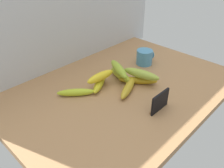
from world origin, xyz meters
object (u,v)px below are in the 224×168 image
banana_0 (128,88)px  banana_3 (100,83)px  banana_2 (121,75)px  chalkboard_sign (160,102)px  coffee_mug (145,57)px  banana_7 (119,69)px  banana_6 (101,76)px  banana_5 (141,74)px  banana_4 (76,92)px  banana_1 (138,80)px

banana_0 → banana_3: bearing=118.1°
banana_2 → banana_3: banana_2 is taller
chalkboard_sign → banana_3: chalkboard_sign is taller
coffee_mug → banana_3: bearing=178.6°
banana_7 → banana_6: bearing=172.3°
coffee_mug → banana_5: coffee_mug is taller
banana_2 → banana_6: size_ratio=1.08×
coffee_mug → banana_5: size_ratio=0.57×
banana_0 → banana_5: size_ratio=1.05×
banana_3 → banana_7: 11.98cm
banana_4 → banana_5: (27.85, -14.91, 3.88)cm
banana_7 → banana_4: bearing=169.5°
banana_0 → banana_2: banana_2 is taller
coffee_mug → banana_6: bearing=179.7°
banana_2 → banana_3: size_ratio=0.98×
banana_1 → banana_0: bearing=-174.0°
banana_1 → banana_7: 10.93cm
banana_0 → banana_5: (8.85, -0.39, 3.67)cm
chalkboard_sign → coffee_mug: chalkboard_sign is taller
banana_1 → banana_2: 9.41cm
banana_6 → banana_2: bearing=-7.7°
coffee_mug → banana_1: bearing=-151.0°
banana_5 → banana_3: bearing=140.5°
banana_5 → banana_6: 19.46cm
coffee_mug → banana_7: same height
coffee_mug → banana_2: (-21.46, -1.51, -2.10)cm
banana_2 → banana_7: banana_7 is taller
banana_0 → banana_7: size_ratio=1.03×
banana_3 → banana_1: bearing=-37.8°
banana_5 → banana_6: size_ratio=1.17×
chalkboard_sign → banana_0: 18.43cm
chalkboard_sign → banana_2: chalkboard_sign is taller
chalkboard_sign → banana_5: size_ratio=0.61×
banana_4 → coffee_mug: bearing=-3.7°
banana_0 → banana_6: (-6.43, 11.65, 3.87)cm
chalkboard_sign → banana_0: (1.82, 18.24, -1.98)cm
banana_3 → coffee_mug: bearing=-1.4°
banana_7 → banana_3: bearing=169.1°
chalkboard_sign → banana_5: chalkboard_sign is taller
chalkboard_sign → banana_7: (6.28, 28.42, 2.19)cm
banana_2 → banana_3: (-12.46, 2.33, -0.09)cm
banana_3 → banana_6: 3.92cm
coffee_mug → banana_0: coffee_mug is taller
banana_0 → banana_5: banana_5 is taller
banana_3 → banana_5: (15.42, -12.71, 3.66)cm
coffee_mug → banana_3: 34.00cm
banana_7 → banana_2: bearing=-7.7°
chalkboard_sign → banana_1: 21.67cm
banana_0 → banana_7: 11.87cm
banana_6 → banana_4: bearing=167.2°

